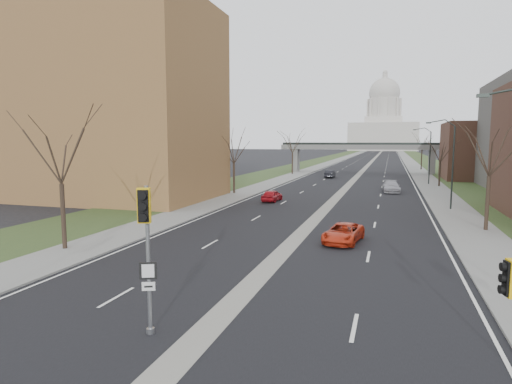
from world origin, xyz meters
The scene contains 24 objects.
ground centered at (0.00, 0.00, 0.00)m, with size 700.00×700.00×0.00m, color black.
road_surface centered at (0.00, 150.00, 0.01)m, with size 20.00×600.00×0.01m, color black.
median_strip centered at (0.00, 150.00, 0.00)m, with size 1.20×600.00×0.02m, color gray.
sidewalk_right centered at (12.00, 150.00, 0.06)m, with size 4.00×600.00×0.12m, color gray.
sidewalk_left centered at (-12.00, 150.00, 0.06)m, with size 4.00×600.00×0.12m, color gray.
grass_verge_right centered at (18.00, 150.00, 0.05)m, with size 8.00×600.00×0.10m, color #263C1B.
grass_verge_left centered at (-18.00, 150.00, 0.05)m, with size 8.00×600.00×0.10m, color #263C1B.
apartment_building centered at (-26.00, 30.00, 11.00)m, with size 25.00×16.00×22.00m, color olive.
commercial_block_far centered at (22.00, 70.00, 5.00)m, with size 14.00×14.00×10.00m, color #523426.
pedestrian_bridge centered at (0.00, 80.00, 4.84)m, with size 34.00×3.00×6.45m.
capitol centered at (0.00, 320.00, 18.60)m, with size 48.00×42.00×55.75m.
streetlight_mid centered at (10.99, 32.00, 6.95)m, with size 2.61×0.20×8.70m.
streetlight_far centered at (10.99, 58.00, 6.95)m, with size 2.61×0.20×8.70m.
tree_left_a centered at (-13.00, 8.00, 6.64)m, with size 7.20×7.20×9.40m.
tree_left_b centered at (-13.00, 38.00, 6.23)m, with size 6.75×6.75×8.81m.
tree_left_c centered at (-13.00, 72.00, 7.04)m, with size 7.65×7.65×9.99m.
tree_right_a centered at (13.00, 22.00, 6.64)m, with size 7.20×7.20×9.40m.
tree_right_b centered at (13.00, 55.00, 5.82)m, with size 6.30×6.30×8.22m.
tree_right_c centered at (13.00, 95.00, 7.04)m, with size 7.65×7.65×9.99m.
signal_pole_median centered at (-1.65, -0.88, 3.63)m, with size 0.74×0.87×5.20m.
car_left_near centered at (-6.52, 32.78, 0.66)m, with size 1.56×3.89×1.32m, color #AB131D.
car_left_far centered at (-4.55, 66.11, 0.71)m, with size 1.51×4.32×1.42m, color black.
car_right_near centered at (3.20, 15.25, 0.63)m, with size 2.08×4.51×1.25m, color red.
car_right_mid centered at (6.23, 45.77, 0.75)m, with size 2.09×5.14×1.49m, color #9999A0.
Camera 1 is at (6.04, -13.08, 6.68)m, focal length 30.00 mm.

